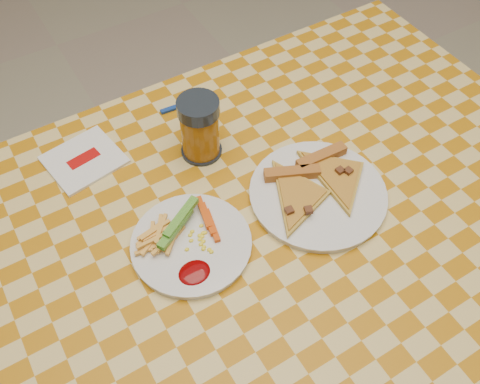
# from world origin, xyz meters

# --- Properties ---
(ground) EXTENTS (8.00, 8.00, 0.00)m
(ground) POSITION_xyz_m (0.00, 0.00, 0.00)
(ground) COLOR #BCB497
(ground) RESTS_ON ground
(table) EXTENTS (1.28, 0.88, 0.76)m
(table) POSITION_xyz_m (0.00, 0.00, 0.68)
(table) COLOR silver
(table) RESTS_ON ground
(plate_left) EXTENTS (0.23, 0.23, 0.01)m
(plate_left) POSITION_xyz_m (-0.15, 0.01, 0.76)
(plate_left) COLOR silver
(plate_left) RESTS_ON table
(plate_right) EXTENTS (0.32, 0.32, 0.01)m
(plate_right) POSITION_xyz_m (0.11, -0.01, 0.76)
(plate_right) COLOR silver
(plate_right) RESTS_ON table
(fries_veggies) EXTENTS (0.17, 0.16, 0.04)m
(fries_veggies) POSITION_xyz_m (-0.16, 0.03, 0.78)
(fries_veggies) COLOR #F1C74C
(fries_veggies) RESTS_ON plate_left
(pizza_slices) EXTENTS (0.26, 0.24, 0.02)m
(pizza_slices) POSITION_xyz_m (0.11, 0.00, 0.78)
(pizza_slices) COLOR gold
(pizza_slices) RESTS_ON plate_right
(drink_glass) EXTENTS (0.08, 0.08, 0.13)m
(drink_glass) POSITION_xyz_m (-0.02, 0.20, 0.82)
(drink_glass) COLOR black
(drink_glass) RESTS_ON table
(napkin) EXTENTS (0.16, 0.15, 0.01)m
(napkin) POSITION_xyz_m (-0.24, 0.30, 0.76)
(napkin) COLOR white
(napkin) RESTS_ON table
(fork) EXTENTS (0.13, 0.02, 0.01)m
(fork) POSITION_xyz_m (0.02, 0.34, 0.76)
(fork) COLOR navy
(fork) RESTS_ON table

